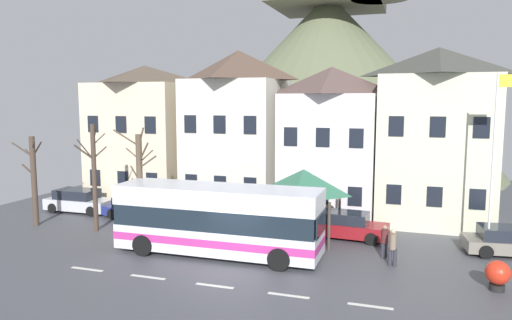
{
  "coord_description": "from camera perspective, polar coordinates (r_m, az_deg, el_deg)",
  "views": [
    {
      "loc": [
        7.33,
        -18.5,
        7.28
      ],
      "look_at": [
        -0.49,
        5.0,
        4.2
      ],
      "focal_mm": 34.01,
      "sensor_mm": 36.0,
      "label": 1
    }
  ],
  "objects": [
    {
      "name": "ground_plane",
      "position": [
        21.2,
        -3.1,
        -13.1
      ],
      "size": [
        40.0,
        60.0,
        0.07
      ],
      "color": "#494B51"
    },
    {
      "name": "pedestrian_01",
      "position": [
        23.88,
        6.21,
        -8.75
      ],
      "size": [
        0.3,
        0.33,
        1.52
      ],
      "color": "black",
      "rests_on": "ground_plane"
    },
    {
      "name": "bus_shelter",
      "position": [
        25.4,
        5.62,
        -2.59
      ],
      "size": [
        3.6,
        3.6,
        3.7
      ],
      "color": "#473D33",
      "rests_on": "ground_plane"
    },
    {
      "name": "parked_car_02",
      "position": [
        30.88,
        -13.5,
        -5.52
      ],
      "size": [
        4.77,
        2.43,
        1.32
      ],
      "rotation": [
        0.0,
        0.0,
        -0.12
      ],
      "color": "navy",
      "rests_on": "ground_plane"
    },
    {
      "name": "bare_tree_00",
      "position": [
        28.23,
        -18.51,
        -1.77
      ],
      "size": [
        1.07,
        1.91,
        5.97
      ],
      "color": "#47382D",
      "rests_on": "ground_plane"
    },
    {
      "name": "flagpole",
      "position": [
        24.61,
        26.28,
        0.63
      ],
      "size": [
        0.95,
        0.1,
        8.48
      ],
      "color": "silver",
      "rests_on": "ground_plane"
    },
    {
      "name": "pedestrian_00",
      "position": [
        23.41,
        14.89,
        -8.93
      ],
      "size": [
        0.33,
        0.33,
        1.56
      ],
      "color": "#2D2D38",
      "rests_on": "ground_plane"
    },
    {
      "name": "townhouse_03",
      "position": [
        30.43,
        20.35,
        2.62
      ],
      "size": [
        6.38,
        5.73,
        10.3
      ],
      "color": "beige",
      "rests_on": "ground_plane"
    },
    {
      "name": "public_bench",
      "position": [
        27.91,
        8.05,
        -7.1
      ],
      "size": [
        1.79,
        0.48,
        0.87
      ],
      "color": "#473828",
      "rests_on": "ground_plane"
    },
    {
      "name": "pedestrian_02",
      "position": [
        22.42,
        15.79,
        -9.82
      ],
      "size": [
        0.38,
        0.29,
        1.68
      ],
      "color": "#2D2D38",
      "rests_on": "ground_plane"
    },
    {
      "name": "bare_tree_01",
      "position": [
        30.82,
        -24.68,
        -2.06
      ],
      "size": [
        1.92,
        1.56,
        5.21
      ],
      "color": "#47382D",
      "rests_on": "ground_plane"
    },
    {
      "name": "townhouse_01",
      "position": [
        32.98,
        -2.04,
        3.6
      ],
      "size": [
        5.94,
        6.74,
        10.56
      ],
      "color": "silver",
      "rests_on": "ground_plane"
    },
    {
      "name": "townhouse_02",
      "position": [
        30.7,
        8.76,
        2.09
      ],
      "size": [
        5.7,
        5.37,
        9.31
      ],
      "color": "white",
      "rests_on": "ground_plane"
    },
    {
      "name": "parked_car_00",
      "position": [
        26.29,
        10.56,
        -7.58
      ],
      "size": [
        4.3,
        2.06,
        1.4
      ],
      "rotation": [
        0.0,
        0.0,
        -0.07
      ],
      "color": "maroon",
      "rests_on": "ground_plane"
    },
    {
      "name": "harbour_buoy",
      "position": [
        21.18,
        26.55,
        -11.89
      ],
      "size": [
        0.93,
        0.93,
        1.18
      ],
      "color": "black",
      "rests_on": "ground_plane"
    },
    {
      "name": "townhouse_00",
      "position": [
        35.86,
        -12.75,
        3.02
      ],
      "size": [
        6.56,
        6.29,
        9.7
      ],
      "color": "beige",
      "rests_on": "ground_plane"
    },
    {
      "name": "bare_tree_02",
      "position": [
        25.83,
        -13.5,
        -2.78
      ],
      "size": [
        2.66,
        1.35,
        5.85
      ],
      "color": "brown",
      "rests_on": "ground_plane"
    },
    {
      "name": "transit_bus",
      "position": [
        22.98,
        -4.49,
        -7.12
      ],
      "size": [
        9.8,
        2.78,
        3.28
      ],
      "rotation": [
        0.0,
        0.0,
        0.01
      ],
      "color": "silver",
      "rests_on": "ground_plane"
    },
    {
      "name": "hilltop_castle",
      "position": [
        50.89,
        8.36,
        9.48
      ],
      "size": [
        34.65,
        34.65,
        24.14
      ],
      "color": "#626B4D",
      "rests_on": "ground_plane"
    },
    {
      "name": "parked_car_03",
      "position": [
        33.85,
        -20.07,
        -4.54
      ],
      "size": [
        4.45,
        1.99,
        1.47
      ],
      "rotation": [
        0.0,
        0.0,
        0.01
      ],
      "color": "silver",
      "rests_on": "ground_plane"
    }
  ]
}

